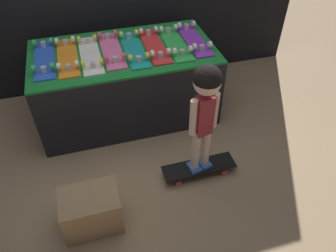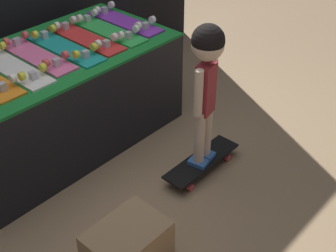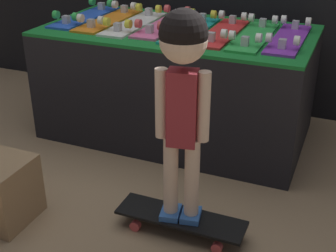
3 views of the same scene
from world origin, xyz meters
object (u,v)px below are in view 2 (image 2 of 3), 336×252
object	(u,v)px
skateboard_pink_on_rack	(36,55)
skateboard_green_on_rack	(107,29)
child	(207,71)
skateboard_teal_on_rack	(65,47)
skateboard_purple_on_rack	(124,20)
skateboard_on_floor	(202,162)
skateboard_white_on_rack	(13,67)
skateboard_red_on_rack	(85,37)
storage_box	(128,251)

from	to	relation	value
skateboard_pink_on_rack	skateboard_green_on_rack	distance (m)	0.60
skateboard_pink_on_rack	child	bearing A→B (deg)	-63.18
skateboard_teal_on_rack	skateboard_purple_on_rack	xyz separation A→B (m)	(0.60, 0.03, 0.00)
skateboard_on_floor	skateboard_white_on_rack	bearing A→B (deg)	125.83
skateboard_green_on_rack	skateboard_red_on_rack	bearing A→B (deg)	176.58
child	skateboard_pink_on_rack	bearing A→B (deg)	106.19
skateboard_pink_on_rack	skateboard_teal_on_rack	size ratio (longest dim) A/B	1.00
skateboard_green_on_rack	skateboard_purple_on_rack	distance (m)	0.20
storage_box	skateboard_white_on_rack	bearing A→B (deg)	80.23
skateboard_purple_on_rack	storage_box	distance (m)	1.84
skateboard_on_floor	child	size ratio (longest dim) A/B	0.63
skateboard_green_on_rack	skateboard_teal_on_rack	bearing A→B (deg)	-179.18
skateboard_pink_on_rack	skateboard_green_on_rack	xyz separation A→B (m)	(0.60, -0.04, 0.00)
storage_box	skateboard_teal_on_rack	bearing A→B (deg)	63.49
skateboard_pink_on_rack	skateboard_teal_on_rack	bearing A→B (deg)	-13.26
skateboard_white_on_rack	storage_box	world-z (taller)	skateboard_white_on_rack
storage_box	skateboard_purple_on_rack	bearing A→B (deg)	46.18
skateboard_teal_on_rack	skateboard_purple_on_rack	distance (m)	0.60
skateboard_red_on_rack	skateboard_on_floor	world-z (taller)	skateboard_red_on_rack
skateboard_white_on_rack	child	size ratio (longest dim) A/B	0.69
skateboard_pink_on_rack	skateboard_on_floor	distance (m)	1.34
skateboard_teal_on_rack	child	bearing A→B (deg)	-71.86
skateboard_red_on_rack	storage_box	xyz separation A→B (m)	(-0.81, -1.24, -0.58)
skateboard_pink_on_rack	skateboard_red_on_rack	xyz separation A→B (m)	(0.40, -0.03, 0.00)
skateboard_green_on_rack	storage_box	xyz separation A→B (m)	(-1.01, -1.23, -0.58)
skateboard_pink_on_rack	skateboard_green_on_rack	bearing A→B (deg)	-3.94
skateboard_white_on_rack	skateboard_on_floor	distance (m)	1.40
skateboard_red_on_rack	skateboard_green_on_rack	world-z (taller)	same
skateboard_purple_on_rack	child	bearing A→B (deg)	-105.08
skateboard_green_on_rack	child	world-z (taller)	child
skateboard_red_on_rack	skateboard_green_on_rack	bearing A→B (deg)	-3.42
skateboard_teal_on_rack	skateboard_red_on_rack	world-z (taller)	same
skateboard_purple_on_rack	skateboard_on_floor	size ratio (longest dim) A/B	1.08
skateboard_purple_on_rack	skateboard_pink_on_rack	bearing A→B (deg)	179.05
skateboard_white_on_rack	skateboard_teal_on_rack	bearing A→B (deg)	-1.94
skateboard_teal_on_rack	skateboard_white_on_rack	bearing A→B (deg)	178.06
skateboard_teal_on_rack	child	world-z (taller)	child
skateboard_pink_on_rack	skateboard_red_on_rack	world-z (taller)	same
skateboard_red_on_rack	skateboard_green_on_rack	xyz separation A→B (m)	(0.20, -0.01, 0.00)
skateboard_white_on_rack	skateboard_red_on_rack	distance (m)	0.60
skateboard_green_on_rack	skateboard_on_floor	xyz separation A→B (m)	(-0.08, -0.99, -0.67)
skateboard_pink_on_rack	skateboard_purple_on_rack	size ratio (longest dim) A/B	1.00
skateboard_white_on_rack	skateboard_purple_on_rack	bearing A→B (deg)	1.16
skateboard_pink_on_rack	skateboard_red_on_rack	bearing A→B (deg)	-4.20
skateboard_pink_on_rack	child	distance (m)	1.16
skateboard_green_on_rack	skateboard_on_floor	size ratio (longest dim) A/B	1.08
skateboard_white_on_rack	skateboard_teal_on_rack	xyz separation A→B (m)	(0.40, -0.01, 0.00)
skateboard_white_on_rack	skateboard_teal_on_rack	size ratio (longest dim) A/B	1.00
skateboard_red_on_rack	skateboard_purple_on_rack	xyz separation A→B (m)	(0.40, 0.02, 0.00)
skateboard_white_on_rack	skateboard_green_on_rack	bearing A→B (deg)	-0.56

